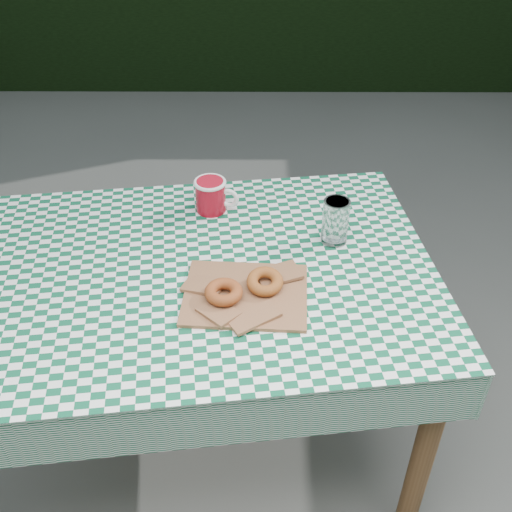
{
  "coord_description": "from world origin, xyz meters",
  "views": [
    {
      "loc": [
        0.24,
        -1.3,
        1.78
      ],
      "look_at": [
        0.23,
        -0.04,
        0.79
      ],
      "focal_mm": 43.23,
      "sensor_mm": 36.0,
      "label": 1
    }
  ],
  "objects_px": {
    "coffee_mug": "(211,196)",
    "paper_bag": "(245,294)",
    "table": "(197,370)",
    "drinking_glass": "(335,221)"
  },
  "relations": [
    {
      "from": "table",
      "to": "paper_bag",
      "type": "relative_size",
      "value": 4.19
    },
    {
      "from": "paper_bag",
      "to": "drinking_glass",
      "type": "distance_m",
      "value": 0.34
    },
    {
      "from": "coffee_mug",
      "to": "drinking_glass",
      "type": "xyz_separation_m",
      "value": [
        0.35,
        -0.15,
        0.02
      ]
    },
    {
      "from": "paper_bag",
      "to": "coffee_mug",
      "type": "bearing_deg",
      "value": 105.85
    },
    {
      "from": "table",
      "to": "paper_bag",
      "type": "distance_m",
      "value": 0.43
    },
    {
      "from": "drinking_glass",
      "to": "table",
      "type": "bearing_deg",
      "value": -160.89
    },
    {
      "from": "paper_bag",
      "to": "coffee_mug",
      "type": "height_order",
      "value": "coffee_mug"
    },
    {
      "from": "table",
      "to": "drinking_glass",
      "type": "height_order",
      "value": "drinking_glass"
    },
    {
      "from": "paper_bag",
      "to": "table",
      "type": "bearing_deg",
      "value": 147.32
    },
    {
      "from": "coffee_mug",
      "to": "paper_bag",
      "type": "bearing_deg",
      "value": -60.77
    }
  ]
}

